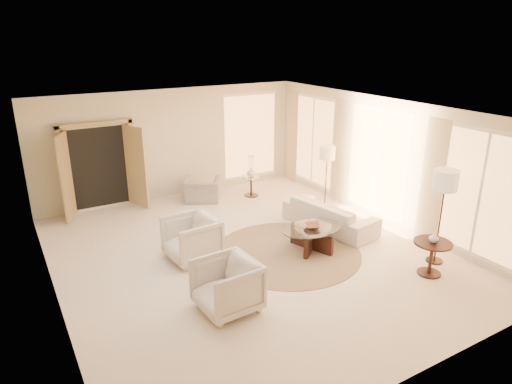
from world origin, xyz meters
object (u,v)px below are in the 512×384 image
end_table (432,252)px  floor_lamp_near (327,155)px  coffee_table (312,236)px  side_vase (251,172)px  accent_chair (202,186)px  bowl (312,226)px  floor_lamp_far (445,184)px  armchair_left (192,237)px  side_table (251,184)px  sofa (330,214)px  armchair_right (227,284)px  end_vase (434,238)px

end_table → floor_lamp_near: 3.74m
coffee_table → end_table: size_ratio=2.35×
side_vase → accent_chair: bearing=166.0°
accent_chair → bowl: 3.75m
end_table → floor_lamp_near: bearing=82.5°
end_table → floor_lamp_far: bearing=29.8°
end_table → floor_lamp_far: floor_lamp_far is taller
floor_lamp_near → side_vase: size_ratio=6.56×
accent_chair → coffee_table: (0.74, -3.67, -0.10)m
armchair_left → side_vase: bearing=128.2°
accent_chair → side_table: 1.31m
coffee_table → end_table: 2.25m
sofa → armchair_left: (-3.21, 0.17, 0.15)m
side_table → coffee_table: bearing=-98.9°
armchair_left → sofa: bearing=82.5°
armchair_left → end_table: armchair_left is taller
armchair_right → side_table: armchair_right is taller
sofa → armchair_left: bearing=76.2°
armchair_right → accent_chair: 4.97m
side_table → floor_lamp_near: 2.24m
side_table → armchair_left: bearing=-137.4°
accent_chair → end_table: accent_chair is taller
sofa → end_vase: end_vase is taller
coffee_table → end_table: (1.25, -1.87, 0.14)m
end_table → armchair_right: bearing=166.8°
floor_lamp_near → armchair_left: bearing=-167.1°
armchair_left → side_vase: (2.74, 2.52, 0.20)m
armchair_left → bowl: 2.37m
sofa → armchair_left: 3.22m
sofa → side_table: (-0.47, 2.69, 0.02)m
floor_lamp_near → side_vase: bearing=126.4°
armchair_right → side_table: 5.26m
side_table → armchair_right: bearing=-123.9°
end_vase → side_table: bearing=97.9°
side_table → side_vase: (-0.00, -0.00, 0.33)m
accent_chair → armchair_right: bearing=99.8°
coffee_table → end_vase: bearing=-56.2°
accent_chair → bowl: (0.74, -3.67, 0.11)m
armchair_right → end_table: armchair_right is taller
end_vase → accent_chair: bearing=109.8°
sofa → accent_chair: accent_chair is taller
bowl → side_vase: 3.40m
end_table → side_table: bearing=97.9°
coffee_table → bowl: (0.00, 0.00, 0.21)m
sofa → floor_lamp_near: (0.72, 1.07, 1.01)m
armchair_left → floor_lamp_far: size_ratio=0.51×
accent_chair → side_table: bearing=-164.6°
end_table → armchair_left: bearing=142.0°
side_table → floor_lamp_far: bearing=-76.5°
end_table → floor_lamp_near: size_ratio=0.43×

